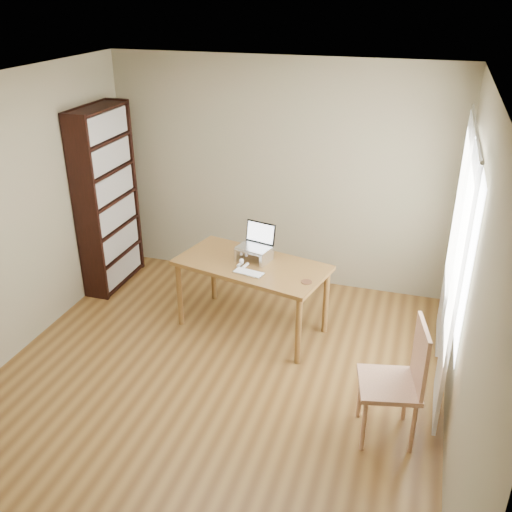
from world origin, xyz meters
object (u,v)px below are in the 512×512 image
at_px(laptop, 256,241).
at_px(keyboard, 249,273).
at_px(bookshelf, 107,199).
at_px(desk, 252,271).
at_px(chair, 401,379).
at_px(cat, 252,252).

height_order(laptop, keyboard, laptop).
xyz_separation_m(bookshelf, keyboard, (1.92, -0.72, -0.29)).
relative_size(desk, keyboard, 5.13).
bearing_deg(laptop, chair, -27.20).
relative_size(bookshelf, chair, 2.04).
height_order(laptop, cat, laptop).
bearing_deg(keyboard, cat, 113.09).
relative_size(laptop, cat, 0.76).
height_order(laptop, chair, laptop).
xyz_separation_m(desk, keyboard, (0.04, -0.22, 0.10)).
relative_size(laptop, chair, 0.36).
distance_m(laptop, chair, 2.08).
bearing_deg(chair, desk, 130.64).
relative_size(keyboard, cat, 0.65).
distance_m(laptop, cat, 0.13).
relative_size(bookshelf, keyboard, 6.63).
distance_m(bookshelf, desk, 1.99).
bearing_deg(bookshelf, cat, -11.97).
relative_size(keyboard, chair, 0.31).
distance_m(desk, keyboard, 0.24).
bearing_deg(cat, bookshelf, 178.65).
distance_m(bookshelf, laptop, 1.92).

